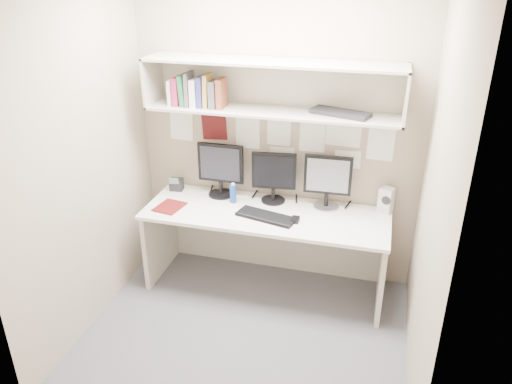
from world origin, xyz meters
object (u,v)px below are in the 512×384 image
(monitor_right, at_px, (328,180))
(speaker, at_px, (386,200))
(desk_phone, at_px, (176,184))
(maroon_notebook, at_px, (170,207))
(monitor_left, at_px, (221,168))
(keyboard, at_px, (266,217))
(desk, at_px, (266,250))
(monitor_center, at_px, (274,175))

(monitor_right, xyz_separation_m, speaker, (0.48, 0.03, -0.14))
(desk_phone, bearing_deg, maroon_notebook, -82.92)
(monitor_left, distance_m, monitor_right, 0.92)
(keyboard, distance_m, desk_phone, 0.96)
(desk, bearing_deg, monitor_left, 154.45)
(monitor_right, relative_size, keyboard, 0.94)
(monitor_right, bearing_deg, desk_phone, 178.12)
(desk_phone, bearing_deg, monitor_center, -6.01)
(speaker, bearing_deg, desk, -145.77)
(monitor_center, height_order, keyboard, monitor_center)
(maroon_notebook, distance_m, desk_phone, 0.36)
(maroon_notebook, bearing_deg, desk_phone, 113.20)
(keyboard, height_order, maroon_notebook, keyboard)
(monitor_center, relative_size, maroon_notebook, 1.77)
(desk, distance_m, monitor_center, 0.64)
(maroon_notebook, xyz_separation_m, desk_phone, (-0.08, 0.35, 0.05))
(monitor_right, height_order, speaker, monitor_right)
(desk_phone, bearing_deg, keyboard, -25.77)
(desk, xyz_separation_m, keyboard, (0.03, -0.10, 0.38))
(desk, relative_size, monitor_right, 4.43)
(maroon_notebook, bearing_deg, speaker, 22.20)
(desk, height_order, desk_phone, desk_phone)
(maroon_notebook, bearing_deg, desk, 19.16)
(monitor_center, height_order, desk_phone, monitor_center)
(desk, bearing_deg, desk_phone, 166.45)
(desk, bearing_deg, monitor_right, 25.42)
(monitor_center, relative_size, monitor_right, 0.96)
(monitor_center, relative_size, speaker, 2.04)
(monitor_center, bearing_deg, monitor_left, 173.08)
(monitor_center, height_order, monitor_right, monitor_right)
(monitor_left, bearing_deg, desk, -24.64)
(monitor_center, xyz_separation_m, maroon_notebook, (-0.81, -0.35, -0.23))
(keyboard, bearing_deg, monitor_right, 50.35)
(monitor_right, bearing_deg, maroon_notebook, -166.52)
(keyboard, distance_m, speaker, 0.99)
(monitor_left, relative_size, monitor_right, 1.04)
(monitor_right, distance_m, desk_phone, 1.35)
(monitor_left, distance_m, desk_phone, 0.47)
(desk, bearing_deg, speaker, 15.09)
(desk, distance_m, desk_phone, 1.00)
(monitor_center, height_order, maroon_notebook, monitor_center)
(monitor_left, height_order, maroon_notebook, monitor_left)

